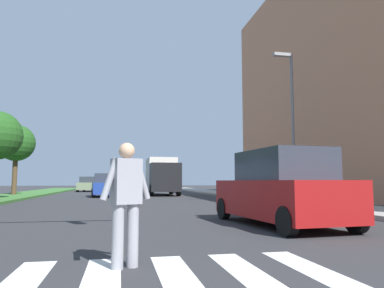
# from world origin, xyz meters

# --- Properties ---
(ground_plane) EXTENTS (140.00, 140.00, 0.00)m
(ground_plane) POSITION_xyz_m (0.00, 30.00, 0.00)
(ground_plane) COLOR #2D2D30
(crosswalk) EXTENTS (4.95, 2.20, 0.01)m
(crosswalk) POSITION_xyz_m (0.00, 7.61, 0.00)
(crosswalk) COLOR silver
(crosswalk) RESTS_ON ground_plane
(tree_distant) EXTENTS (2.81, 2.81, 5.35)m
(tree_distant) POSITION_xyz_m (-8.11, 32.98, 4.05)
(tree_distant) COLOR #4C3823
(tree_distant) RESTS_ON median_strip
(sidewalk_right) EXTENTS (3.00, 64.00, 0.15)m
(sidewalk_right) POSITION_xyz_m (8.72, 28.00, 0.07)
(sidewalk_right) COLOR #9E9991
(sidewalk_right) RESTS_ON ground_plane
(street_lamp_right) EXTENTS (1.02, 0.24, 7.50)m
(street_lamp_right) POSITION_xyz_m (8.13, 19.64, 4.59)
(street_lamp_right) COLOR slate
(street_lamp_right) RESTS_ON sidewalk_right
(pedestrian_performer) EXTENTS (0.72, 0.39, 1.69)m
(pedestrian_performer) POSITION_xyz_m (-0.17, 8.09, 0.93)
(pedestrian_performer) COLOR gray
(pedestrian_performer) RESTS_ON ground_plane
(suv_crossing) EXTENTS (2.31, 4.74, 1.97)m
(suv_crossing) POSITION_xyz_m (3.93, 12.06, 0.93)
(suv_crossing) COLOR maroon
(suv_crossing) RESTS_ON ground_plane
(sedan_midblock) EXTENTS (2.26, 4.45, 1.72)m
(sedan_midblock) POSITION_xyz_m (-1.27, 31.02, 0.80)
(sedan_midblock) COLOR navy
(sedan_midblock) RESTS_ON ground_plane
(sedan_distant) EXTENTS (2.16, 4.66, 1.64)m
(sedan_distant) POSITION_xyz_m (-3.62, 45.16, 0.77)
(sedan_distant) COLOR gray
(sedan_distant) RESTS_ON ground_plane
(sedan_far_horizon) EXTENTS (2.19, 4.56, 1.75)m
(sedan_far_horizon) POSITION_xyz_m (-2.98, 57.89, 0.81)
(sedan_far_horizon) COLOR black
(sedan_far_horizon) RESTS_ON ground_plane
(truck_box_delivery) EXTENTS (2.40, 6.20, 3.10)m
(truck_box_delivery) POSITION_xyz_m (3.25, 33.37, 1.63)
(truck_box_delivery) COLOR black
(truck_box_delivery) RESTS_ON ground_plane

